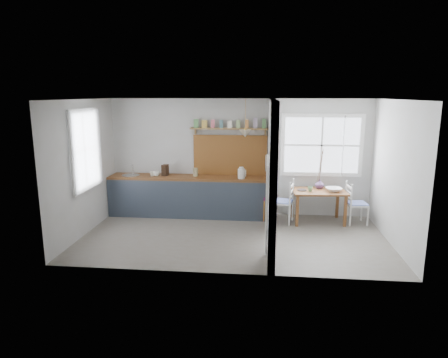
# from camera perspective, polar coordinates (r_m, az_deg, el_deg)

# --- Properties ---
(floor) EXTENTS (5.80, 3.20, 0.01)m
(floor) POSITION_cam_1_polar(r_m,az_deg,el_deg) (7.76, 1.34, -8.28)
(floor) COLOR slate
(floor) RESTS_ON ground
(ceiling) EXTENTS (5.80, 3.20, 0.01)m
(ceiling) POSITION_cam_1_polar(r_m,az_deg,el_deg) (7.27, 1.44, 11.31)
(ceiling) COLOR beige
(ceiling) RESTS_ON walls
(walls) EXTENTS (5.81, 3.21, 2.60)m
(walls) POSITION_cam_1_polar(r_m,az_deg,el_deg) (7.41, 1.39, 1.20)
(walls) COLOR beige
(walls) RESTS_ON floor
(partition) EXTENTS (0.12, 3.20, 2.60)m
(partition) POSITION_cam_1_polar(r_m,az_deg,el_deg) (7.42, 6.83, 2.32)
(partition) COLOR beige
(partition) RESTS_ON floor
(kitchen_window) EXTENTS (0.10, 1.16, 1.50)m
(kitchen_window) POSITION_cam_1_polar(r_m,az_deg,el_deg) (8.09, -19.37, 3.95)
(kitchen_window) COLOR white
(kitchen_window) RESTS_ON walls
(nook_window) EXTENTS (1.76, 0.10, 1.30)m
(nook_window) POSITION_cam_1_polar(r_m,az_deg,el_deg) (8.97, 13.78, 4.70)
(nook_window) COLOR white
(nook_window) RESTS_ON walls
(counter) EXTENTS (3.50, 0.60, 0.90)m
(counter) POSITION_cam_1_polar(r_m,az_deg,el_deg) (9.02, -5.16, -2.35)
(counter) COLOR brown
(counter) RESTS_ON floor
(sink) EXTENTS (0.40, 0.40, 0.02)m
(sink) POSITION_cam_1_polar(r_m,az_deg,el_deg) (9.24, -13.19, 0.47)
(sink) COLOR silver
(sink) RESTS_ON counter
(backsplash) EXTENTS (1.65, 0.03, 0.90)m
(backsplash) POSITION_cam_1_polar(r_m,az_deg,el_deg) (8.96, 0.86, 3.43)
(backsplash) COLOR brown
(backsplash) RESTS_ON walls
(shelf) EXTENTS (1.75, 0.20, 0.21)m
(shelf) POSITION_cam_1_polar(r_m,az_deg,el_deg) (8.80, 0.83, 7.59)
(shelf) COLOR olive
(shelf) RESTS_ON walls
(pendant_lamp) EXTENTS (0.26, 0.26, 0.16)m
(pendant_lamp) POSITION_cam_1_polar(r_m,az_deg,el_deg) (8.45, 3.04, 6.51)
(pendant_lamp) COLOR beige
(pendant_lamp) RESTS_ON ceiling
(utensil_rail) EXTENTS (0.02, 0.50, 0.02)m
(utensil_rail) POSITION_cam_1_polar(r_m,az_deg,el_deg) (8.25, 6.12, 3.31)
(utensil_rail) COLOR silver
(utensil_rail) RESTS_ON partition
(dining_table) EXTENTS (1.17, 0.83, 0.69)m
(dining_table) POSITION_cam_1_polar(r_m,az_deg,el_deg) (8.77, 13.28, -3.80)
(dining_table) COLOR brown
(dining_table) RESTS_ON floor
(chair_left) EXTENTS (0.51, 0.51, 0.93)m
(chair_left) POSITION_cam_1_polar(r_m,az_deg,el_deg) (8.58, 8.33, -3.14)
(chair_left) COLOR silver
(chair_left) RESTS_ON floor
(chair_right) EXTENTS (0.45, 0.45, 0.89)m
(chair_right) POSITION_cam_1_polar(r_m,az_deg,el_deg) (8.86, 18.44, -3.29)
(chair_right) COLOR silver
(chair_right) RESTS_ON floor
(kettle) EXTENTS (0.25, 0.22, 0.25)m
(kettle) POSITION_cam_1_polar(r_m,az_deg,el_deg) (8.64, 2.49, 0.90)
(kettle) COLOR silver
(kettle) RESTS_ON counter
(mug_a) EXTENTS (0.11, 0.11, 0.10)m
(mug_a) POSITION_cam_1_polar(r_m,az_deg,el_deg) (9.03, -10.20, 0.73)
(mug_a) COLOR white
(mug_a) RESTS_ON counter
(mug_b) EXTENTS (0.15, 0.15, 0.11)m
(mug_b) POSITION_cam_1_polar(r_m,az_deg,el_deg) (9.02, -9.62, 0.76)
(mug_b) COLOR white
(mug_b) RESTS_ON counter
(knife_block) EXTENTS (0.14, 0.18, 0.25)m
(knife_block) POSITION_cam_1_polar(r_m,az_deg,el_deg) (9.02, -8.41, 1.26)
(knife_block) COLOR black
(knife_block) RESTS_ON counter
(jar) EXTENTS (0.14, 0.14, 0.18)m
(jar) POSITION_cam_1_polar(r_m,az_deg,el_deg) (8.90, -4.10, 0.99)
(jar) COLOR #978F65
(jar) RESTS_ON counter
(towel_magenta) EXTENTS (0.02, 0.03, 0.53)m
(towel_magenta) POSITION_cam_1_polar(r_m,az_deg,el_deg) (8.58, 5.74, -4.38)
(towel_magenta) COLOR #A51065
(towel_magenta) RESTS_ON counter
(towel_orange) EXTENTS (0.02, 0.03, 0.44)m
(towel_orange) POSITION_cam_1_polar(r_m,az_deg,el_deg) (8.55, 5.74, -4.61)
(towel_orange) COLOR orange
(towel_orange) RESTS_ON counter
(bowl) EXTENTS (0.37, 0.37, 0.08)m
(bowl) POSITION_cam_1_polar(r_m,az_deg,el_deg) (8.67, 15.40, -1.46)
(bowl) COLOR white
(bowl) RESTS_ON dining_table
(table_cup) EXTENTS (0.14, 0.14, 0.10)m
(table_cup) POSITION_cam_1_polar(r_m,az_deg,el_deg) (8.55, 12.21, -1.42)
(table_cup) COLOR #73AA72
(table_cup) RESTS_ON dining_table
(plate) EXTENTS (0.26, 0.26, 0.02)m
(plate) POSITION_cam_1_polar(r_m,az_deg,el_deg) (8.62, 11.08, -1.54)
(plate) COLOR #2C2322
(plate) RESTS_ON dining_table
(vase) EXTENTS (0.23, 0.23, 0.20)m
(vase) POSITION_cam_1_polar(r_m,az_deg,el_deg) (8.85, 13.50, -0.69)
(vase) COLOR #5F4070
(vase) RESTS_ON dining_table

